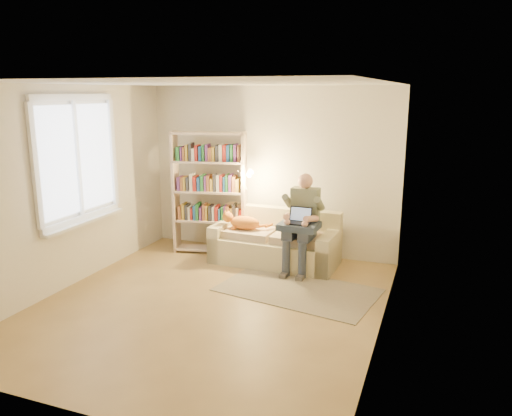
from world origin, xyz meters
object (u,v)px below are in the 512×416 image
at_px(person, 302,218).
at_px(cat, 245,222).
at_px(sofa, 276,244).
at_px(bookshelf, 210,187).
at_px(laptop, 299,219).

relative_size(person, cat, 1.99).
height_order(sofa, cat, sofa).
relative_size(person, bookshelf, 0.72).
relative_size(cat, laptop, 2.16).
distance_m(person, bookshelf, 1.62).
xyz_separation_m(person, cat, (-0.90, 0.06, -0.16)).
height_order(cat, bookshelf, bookshelf).
relative_size(sofa, bookshelf, 0.97).
distance_m(sofa, bookshelf, 1.37).
bearing_deg(bookshelf, sofa, -17.64).
xyz_separation_m(cat, bookshelf, (-0.67, 0.21, 0.45)).
relative_size(laptop, bookshelf, 0.17).
relative_size(person, laptop, 4.29).
xyz_separation_m(person, laptop, (-0.02, -0.13, 0.01)).
distance_m(cat, laptop, 0.92).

